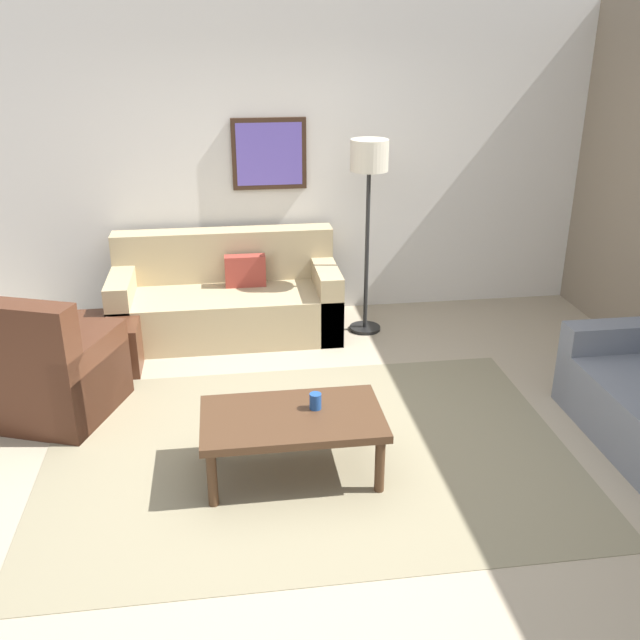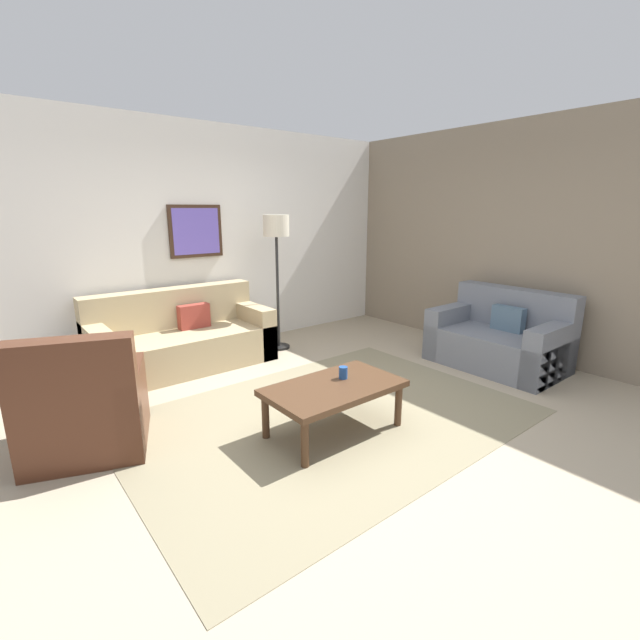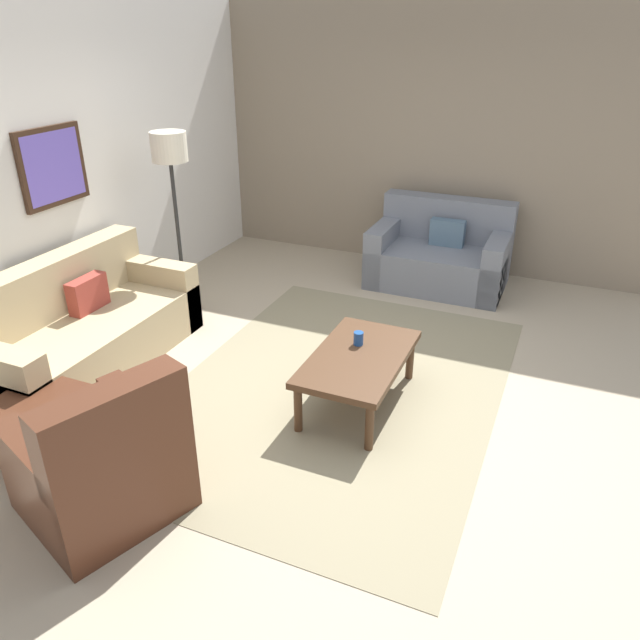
{
  "view_description": "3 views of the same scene",
  "coord_description": "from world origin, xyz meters",
  "px_view_note": "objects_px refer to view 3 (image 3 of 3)",
  "views": [
    {
      "loc": [
        -0.47,
        -3.92,
        2.58
      ],
      "look_at": [
        0.14,
        0.42,
        0.76
      ],
      "focal_mm": 39.85,
      "sensor_mm": 36.0,
      "label": 1
    },
    {
      "loc": [
        -2.25,
        -2.67,
        1.78
      ],
      "look_at": [
        0.11,
        0.26,
        0.82
      ],
      "focal_mm": 24.48,
      "sensor_mm": 36.0,
      "label": 2
    },
    {
      "loc": [
        -3.75,
        -1.46,
        2.6
      ],
      "look_at": [
        -0.14,
        0.09,
        0.64
      ],
      "focal_mm": 34.15,
      "sensor_mm": 36.0,
      "label": 3
    }
  ],
  "objects_px": {
    "couch_loveseat": "(441,256)",
    "cup": "(358,338)",
    "coffee_table": "(359,361)",
    "couch_main": "(78,331)",
    "framed_artwork": "(53,167)",
    "ottoman": "(45,425)",
    "armchair_leather": "(106,470)",
    "lamp_standing": "(171,166)"
  },
  "relations": [
    {
      "from": "armchair_leather",
      "to": "coffee_table",
      "type": "relative_size",
      "value": 0.94
    },
    {
      "from": "couch_main",
      "to": "coffee_table",
      "type": "height_order",
      "value": "couch_main"
    },
    {
      "from": "couch_main",
      "to": "cup",
      "type": "distance_m",
      "value": 2.32
    },
    {
      "from": "coffee_table",
      "to": "cup",
      "type": "bearing_deg",
      "value": 21.43
    },
    {
      "from": "couch_main",
      "to": "cup",
      "type": "relative_size",
      "value": 19.41
    },
    {
      "from": "cup",
      "to": "framed_artwork",
      "type": "distance_m",
      "value": 2.86
    },
    {
      "from": "couch_loveseat",
      "to": "cup",
      "type": "relative_size",
      "value": 13.84
    },
    {
      "from": "ottoman",
      "to": "framed_artwork",
      "type": "height_order",
      "value": "framed_artwork"
    },
    {
      "from": "armchair_leather",
      "to": "lamp_standing",
      "type": "distance_m",
      "value": 3.01
    },
    {
      "from": "cup",
      "to": "ottoman",
      "type": "bearing_deg",
      "value": 132.31
    },
    {
      "from": "armchair_leather",
      "to": "cup",
      "type": "xyz_separation_m",
      "value": [
        1.78,
        -0.86,
        0.15
      ]
    },
    {
      "from": "armchair_leather",
      "to": "cup",
      "type": "bearing_deg",
      "value": -25.84
    },
    {
      "from": "couch_loveseat",
      "to": "armchair_leather",
      "type": "xyz_separation_m",
      "value": [
        -4.2,
        0.93,
        0.01
      ]
    },
    {
      "from": "cup",
      "to": "framed_artwork",
      "type": "xyz_separation_m",
      "value": [
        -0.06,
        2.66,
        1.05
      ]
    },
    {
      "from": "lamp_standing",
      "to": "framed_artwork",
      "type": "height_order",
      "value": "framed_artwork"
    },
    {
      "from": "coffee_table",
      "to": "framed_artwork",
      "type": "relative_size",
      "value": 1.65
    },
    {
      "from": "ottoman",
      "to": "coffee_table",
      "type": "relative_size",
      "value": 0.51
    },
    {
      "from": "couch_loveseat",
      "to": "armchair_leather",
      "type": "distance_m",
      "value": 4.3
    },
    {
      "from": "framed_artwork",
      "to": "ottoman",
      "type": "bearing_deg",
      "value": -144.48
    },
    {
      "from": "cup",
      "to": "couch_loveseat",
      "type": "bearing_deg",
      "value": -1.53
    },
    {
      "from": "cup",
      "to": "couch_main",
      "type": "bearing_deg",
      "value": 102.62
    },
    {
      "from": "ottoman",
      "to": "couch_loveseat",
      "type": "bearing_deg",
      "value": -23.54
    },
    {
      "from": "couch_main",
      "to": "ottoman",
      "type": "bearing_deg",
      "value": -147.89
    },
    {
      "from": "coffee_table",
      "to": "cup",
      "type": "distance_m",
      "value": 0.19
    },
    {
      "from": "couch_loveseat",
      "to": "ottoman",
      "type": "xyz_separation_m",
      "value": [
        -3.91,
        1.7,
        -0.1
      ]
    },
    {
      "from": "couch_main",
      "to": "ottoman",
      "type": "xyz_separation_m",
      "value": [
        -0.99,
        -0.62,
        -0.1
      ]
    },
    {
      "from": "couch_loveseat",
      "to": "framed_artwork",
      "type": "distance_m",
      "value": 3.87
    },
    {
      "from": "armchair_leather",
      "to": "cup",
      "type": "height_order",
      "value": "armchair_leather"
    },
    {
      "from": "lamp_standing",
      "to": "ottoman",
      "type": "bearing_deg",
      "value": -168.6
    },
    {
      "from": "armchair_leather",
      "to": "couch_main",
      "type": "bearing_deg",
      "value": 47.48
    },
    {
      "from": "armchair_leather",
      "to": "coffee_table",
      "type": "distance_m",
      "value": 1.88
    },
    {
      "from": "ottoman",
      "to": "framed_artwork",
      "type": "bearing_deg",
      "value": 35.52
    },
    {
      "from": "couch_main",
      "to": "armchair_leather",
      "type": "bearing_deg",
      "value": -132.52
    },
    {
      "from": "coffee_table",
      "to": "couch_main",
      "type": "bearing_deg",
      "value": 98.72
    },
    {
      "from": "coffee_table",
      "to": "cup",
      "type": "height_order",
      "value": "cup"
    },
    {
      "from": "armchair_leather",
      "to": "coffee_table",
      "type": "xyz_separation_m",
      "value": [
        1.63,
        -0.92,
        0.05
      ]
    },
    {
      "from": "coffee_table",
      "to": "armchair_leather",
      "type": "bearing_deg",
      "value": 150.54
    },
    {
      "from": "armchair_leather",
      "to": "cup",
      "type": "relative_size",
      "value": 10.16
    },
    {
      "from": "couch_loveseat",
      "to": "lamp_standing",
      "type": "bearing_deg",
      "value": 127.98
    },
    {
      "from": "armchair_leather",
      "to": "ottoman",
      "type": "relative_size",
      "value": 1.84
    },
    {
      "from": "lamp_standing",
      "to": "couch_main",
      "type": "bearing_deg",
      "value": 172.23
    },
    {
      "from": "cup",
      "to": "framed_artwork",
      "type": "relative_size",
      "value": 0.15
    }
  ]
}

